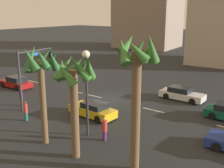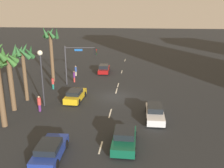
% 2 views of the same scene
% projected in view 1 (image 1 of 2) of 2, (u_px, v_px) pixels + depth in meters
% --- Properties ---
extents(ground_plane, '(220.00, 220.00, 0.00)m').
position_uv_depth(ground_plane, '(109.00, 100.00, 28.69)').
color(ground_plane, '#232628').
extents(lane_stripe_2, '(2.30, 0.14, 0.01)m').
position_uv_depth(lane_stripe_2, '(153.00, 110.00, 25.67)').
color(lane_stripe_2, silver).
rests_on(lane_stripe_2, ground_plane).
extents(lane_stripe_3, '(2.26, 0.14, 0.01)m').
position_uv_depth(lane_stripe_3, '(93.00, 96.00, 30.01)').
color(lane_stripe_3, silver).
rests_on(lane_stripe_3, ground_plane).
extents(lane_stripe_4, '(2.02, 0.14, 0.01)m').
position_uv_depth(lane_stripe_4, '(76.00, 92.00, 31.51)').
color(lane_stripe_4, silver).
rests_on(lane_stripe_4, ground_plane).
extents(lane_stripe_5, '(2.14, 0.14, 0.01)m').
position_uv_depth(lane_stripe_5, '(33.00, 82.00, 36.04)').
color(lane_stripe_5, silver).
rests_on(lane_stripe_5, ground_plane).
extents(car_2, '(4.37, 1.93, 1.30)m').
position_uv_depth(car_2, '(93.00, 110.00, 23.98)').
color(car_2, gold).
rests_on(car_2, ground_plane).
extents(car_3, '(4.53, 1.81, 1.32)m').
position_uv_depth(car_3, '(182.00, 94.00, 28.59)').
color(car_3, silver).
rests_on(car_3, ground_plane).
extents(car_4, '(4.44, 2.01, 1.37)m').
position_uv_depth(car_4, '(16.00, 82.00, 33.15)').
color(car_4, maroon).
rests_on(car_4, ground_plane).
extents(traffic_signal, '(0.78, 4.50, 5.56)m').
position_uv_depth(traffic_signal, '(32.00, 68.00, 25.91)').
color(traffic_signal, '#38383D').
rests_on(traffic_signal, ground_plane).
extents(streetlamp, '(0.56, 0.56, 6.30)m').
position_uv_depth(streetlamp, '(86.00, 77.00, 19.42)').
color(streetlamp, '#2D2D33').
rests_on(streetlamp, ground_plane).
extents(pedestrian_0, '(0.43, 0.43, 1.69)m').
position_uv_depth(pedestrian_0, '(26.00, 111.00, 23.04)').
color(pedestrian_0, '#1E7266').
rests_on(pedestrian_0, ground_plane).
extents(pedestrian_1, '(0.53, 0.53, 1.73)m').
position_uv_depth(pedestrian_1, '(104.00, 129.00, 19.48)').
color(pedestrian_1, '#59266B').
rests_on(pedestrian_1, ground_plane).
extents(pedestrian_3, '(0.41, 0.41, 1.71)m').
position_uv_depth(pedestrian_3, '(21.00, 97.00, 26.67)').
color(pedestrian_3, '#BF3833').
rests_on(pedestrian_3, ground_plane).
extents(palm_tree_1, '(2.30, 2.37, 7.97)m').
position_uv_depth(palm_tree_1, '(137.00, 77.00, 14.62)').
color(palm_tree_1, brown).
rests_on(palm_tree_1, ground_plane).
extents(palm_tree_2, '(2.74, 2.49, 6.74)m').
position_uv_depth(palm_tree_2, '(75.00, 82.00, 16.23)').
color(palm_tree_2, brown).
rests_on(palm_tree_2, ground_plane).
extents(palm_tree_3, '(2.75, 2.64, 6.84)m').
position_uv_depth(palm_tree_3, '(41.00, 69.00, 18.11)').
color(palm_tree_3, brown).
rests_on(palm_tree_3, ground_plane).
extents(building_2, '(15.18, 13.30, 12.28)m').
position_uv_depth(building_2, '(148.00, 22.00, 69.08)').
color(building_2, gray).
rests_on(building_2, ground_plane).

